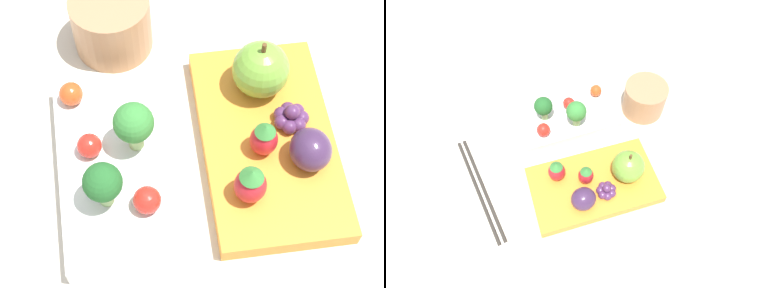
# 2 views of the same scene
# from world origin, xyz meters

# --- Properties ---
(ground_plane) EXTENTS (4.00, 4.00, 0.00)m
(ground_plane) POSITION_xyz_m (0.00, 0.00, 0.00)
(ground_plane) COLOR beige
(bento_box_savoury) EXTENTS (0.20, 0.11, 0.02)m
(bento_box_savoury) POSITION_xyz_m (0.01, 0.07, 0.01)
(bento_box_savoury) COLOR white
(bento_box_savoury) RESTS_ON ground_plane
(bento_box_fruit) EXTENTS (0.22, 0.14, 0.02)m
(bento_box_fruit) POSITION_xyz_m (0.01, -0.08, 0.01)
(bento_box_fruit) COLOR orange
(bento_box_fruit) RESTS_ON ground_plane
(broccoli_floret_0) EXTENTS (0.03, 0.03, 0.05)m
(broccoli_floret_0) POSITION_xyz_m (-0.02, 0.08, 0.05)
(broccoli_floret_0) COLOR #93B770
(broccoli_floret_0) RESTS_ON bento_box_savoury
(broccoli_floret_1) EXTENTS (0.04, 0.04, 0.05)m
(broccoli_floret_1) POSITION_xyz_m (0.03, 0.04, 0.06)
(broccoli_floret_1) COLOR #93B770
(broccoli_floret_1) RESTS_ON bento_box_savoury
(cherry_tomato_0) EXTENTS (0.02, 0.02, 0.02)m
(cherry_tomato_0) POSITION_xyz_m (0.09, 0.09, 0.03)
(cherry_tomato_0) COLOR #DB4C1E
(cherry_tomato_0) RESTS_ON bento_box_savoury
(cherry_tomato_1) EXTENTS (0.02, 0.02, 0.02)m
(cherry_tomato_1) POSITION_xyz_m (0.03, 0.08, 0.03)
(cherry_tomato_1) COLOR red
(cherry_tomato_1) RESTS_ON bento_box_savoury
(cherry_tomato_2) EXTENTS (0.02, 0.02, 0.02)m
(cherry_tomato_2) POSITION_xyz_m (-0.03, 0.04, 0.03)
(cherry_tomato_2) COLOR red
(cherry_tomato_2) RESTS_ON bento_box_savoury
(apple) EXTENTS (0.05, 0.05, 0.06)m
(apple) POSITION_xyz_m (0.07, -0.08, 0.05)
(apple) COLOR #70A838
(apple) RESTS_ON bento_box_fruit
(strawberry_0) EXTENTS (0.03, 0.03, 0.04)m
(strawberry_0) POSITION_xyz_m (0.00, -0.07, 0.04)
(strawberry_0) COLOR red
(strawberry_0) RESTS_ON bento_box_fruit
(strawberry_1) EXTENTS (0.03, 0.03, 0.04)m
(strawberry_1) POSITION_xyz_m (-0.04, -0.04, 0.04)
(strawberry_1) COLOR red
(strawberry_1) RESTS_ON bento_box_fruit
(plum) EXTENTS (0.04, 0.04, 0.04)m
(plum) POSITION_xyz_m (-0.02, -0.10, 0.04)
(plum) COLOR #42284C
(plum) RESTS_ON bento_box_fruit
(grape_cluster) EXTENTS (0.03, 0.03, 0.02)m
(grape_cluster) POSITION_xyz_m (0.02, -0.10, 0.03)
(grape_cluster) COLOR #562D5B
(grape_cluster) RESTS_ON bento_box_fruit
(drinking_cup) EXTENTS (0.08, 0.08, 0.06)m
(drinking_cup) POSITION_xyz_m (0.17, 0.04, 0.03)
(drinking_cup) COLOR tan
(drinking_cup) RESTS_ON ground_plane
(chopsticks_pair) EXTENTS (0.04, 0.21, 0.01)m
(chopsticks_pair) POSITION_xyz_m (-0.17, -0.01, 0.00)
(chopsticks_pair) COLOR #332D28
(chopsticks_pair) RESTS_ON ground_plane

